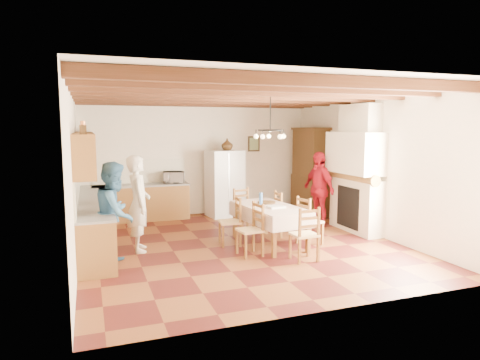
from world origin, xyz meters
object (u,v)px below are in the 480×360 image
at_px(hutch, 310,171).
at_px(refrigerator, 225,183).
at_px(chair_right_near, 310,220).
at_px(person_woman_red, 318,189).
at_px(chair_end_near, 304,233).
at_px(chair_right_far, 286,213).
at_px(person_woman_blue, 115,213).
at_px(chair_end_far, 245,210).
at_px(dining_table, 270,210).
at_px(chair_left_near, 250,229).
at_px(chair_left_far, 230,221).
at_px(microwave, 174,177).
at_px(person_man, 139,203).

bearing_deg(hutch, refrigerator, 167.25).
bearing_deg(chair_right_near, person_woman_red, -48.11).
bearing_deg(chair_end_near, chair_right_far, -105.92).
height_order(chair_end_near, person_woman_blue, person_woman_blue).
relative_size(chair_right_far, chair_end_far, 1.00).
bearing_deg(refrigerator, chair_end_near, -94.87).
bearing_deg(person_woman_red, chair_right_far, -70.16).
xyz_separation_m(chair_end_far, person_woman_red, (1.81, -0.05, 0.39)).
bearing_deg(chair_end_near, person_woman_red, -125.80).
xyz_separation_m(dining_table, chair_left_near, (-0.62, -0.54, -0.21)).
height_order(chair_left_far, microwave, microwave).
relative_size(chair_right_far, person_woman_blue, 0.55).
xyz_separation_m(hutch, chair_right_far, (-1.59, -1.85, -0.67)).
relative_size(chair_left_far, chair_right_near, 1.00).
xyz_separation_m(hutch, dining_table, (-2.20, -2.38, -0.46)).
relative_size(chair_end_far, person_woman_blue, 0.55).
height_order(refrigerator, microwave, refrigerator).
height_order(chair_right_near, chair_end_near, same).
xyz_separation_m(refrigerator, chair_left_near, (-0.62, -3.46, -0.38)).
height_order(chair_left_near, person_man, person_man).
distance_m(hutch, person_woman_blue, 5.77).
relative_size(refrigerator, dining_table, 0.92).
height_order(chair_left_near, chair_end_far, same).
xyz_separation_m(chair_right_far, chair_end_near, (-0.45, -1.67, 0.00)).
bearing_deg(chair_end_far, person_man, -175.16).
height_order(dining_table, chair_end_far, chair_end_far).
height_order(chair_left_near, chair_right_far, same).
distance_m(hutch, chair_end_near, 4.13).
distance_m(chair_left_near, chair_end_near, 0.99).
distance_m(chair_left_near, person_woman_red, 2.89).
bearing_deg(chair_right_far, dining_table, 134.77).
xyz_separation_m(hutch, person_woman_blue, (-5.12, -2.63, -0.28)).
distance_m(chair_left_far, chair_right_far, 1.38).
bearing_deg(chair_left_near, chair_right_near, 95.71).
bearing_deg(chair_end_near, microwave, -72.10).
xyz_separation_m(chair_right_far, person_man, (-3.07, -0.11, 0.42)).
bearing_deg(person_woman_red, dining_table, -64.60).
distance_m(chair_left_near, chair_end_far, 1.78).
distance_m(dining_table, chair_end_near, 1.17).
relative_size(chair_right_near, microwave, 1.83).
relative_size(chair_left_near, microwave, 1.83).
height_order(dining_table, microwave, microwave).
bearing_deg(chair_end_far, hutch, 16.05).
bearing_deg(refrigerator, dining_table, -97.12).
bearing_deg(chair_end_far, person_woman_blue, -165.89).
height_order(chair_right_near, chair_end_far, same).
distance_m(refrigerator, chair_left_far, 2.81).
bearing_deg(dining_table, chair_end_far, 94.15).
relative_size(person_man, microwave, 3.44).
height_order(chair_right_near, microwave, microwave).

